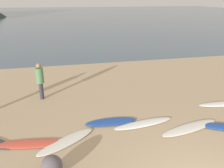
{
  "coord_description": "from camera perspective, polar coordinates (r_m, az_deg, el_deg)",
  "views": [
    {
      "loc": [
        -3.09,
        -3.25,
        4.35
      ],
      "look_at": [
        -0.88,
        6.34,
        0.6
      ],
      "focal_mm": 36.57,
      "sensor_mm": 36.0,
      "label": 1
    }
  ],
  "objects": [
    {
      "name": "ground_plane",
      "position": [
        14.31,
        0.13,
        2.75
      ],
      "size": [
        120.0,
        120.0,
        0.2
      ],
      "primitive_type": "cube",
      "color": "tan",
      "rests_on": "ground"
    },
    {
      "name": "surfboard_3",
      "position": [
        7.65,
        -11.35,
        -13.89
      ],
      "size": [
        2.04,
        1.56,
        0.08
      ],
      "primitive_type": "ellipsoid",
      "rotation": [
        0.0,
        0.0,
        0.57
      ],
      "color": "silver",
      "rests_on": "ground"
    },
    {
      "name": "surfboard_4",
      "position": [
        8.54,
        -0.24,
        -9.4
      ],
      "size": [
        1.92,
        0.62,
        0.09
      ],
      "primitive_type": "ellipsoid",
      "rotation": [
        0.0,
        0.0,
        -0.03
      ],
      "color": "#1E479E",
      "rests_on": "ground"
    },
    {
      "name": "person_0",
      "position": [
        10.6,
        -17.57,
        1.37
      ],
      "size": [
        0.34,
        0.34,
        1.68
      ],
      "rotation": [
        0.0,
        0.0,
        6.02
      ],
      "color": "#2D2D38",
      "rests_on": "ground"
    },
    {
      "name": "surfboard_8",
      "position": [
        10.96,
        25.99,
        -4.5
      ],
      "size": [
        2.23,
        0.62,
        0.1
      ],
      "primitive_type": "ellipsoid",
      "rotation": [
        0.0,
        0.0,
        -0.08
      ],
      "color": "white",
      "rests_on": "ground"
    },
    {
      "name": "surfboard_5",
      "position": [
        8.51,
        7.88,
        -9.74
      ],
      "size": [
        2.35,
        0.76,
        0.09
      ],
      "primitive_type": "ellipsoid",
      "rotation": [
        0.0,
        0.0,
        0.14
      ],
      "color": "white",
      "rests_on": "ground"
    },
    {
      "name": "ocean_water",
      "position": [
        65.56,
        -10.72,
        16.72
      ],
      "size": [
        140.0,
        100.0,
        0.01
      ],
      "primitive_type": "cube",
      "color": "#475B6B",
      "rests_on": "ground"
    },
    {
      "name": "surfboard_2",
      "position": [
        7.82,
        -19.12,
        -13.9
      ],
      "size": [
        2.64,
        0.88,
        0.08
      ],
      "primitive_type": "ellipsoid",
      "rotation": [
        0.0,
        0.0,
        -0.15
      ],
      "color": "#D84C38",
      "rests_on": "ground"
    },
    {
      "name": "beach_rock_near",
      "position": [
        6.44,
        -14.82,
        -19.16
      ],
      "size": [
        0.56,
        0.56,
        0.56
      ],
      "primitive_type": "sphere",
      "color": "#524C51",
      "rests_on": "ground"
    },
    {
      "name": "surfboard_6",
      "position": [
        8.64,
        18.86,
        -10.31
      ],
      "size": [
        2.47,
        1.07,
        0.09
      ],
      "primitive_type": "ellipsoid",
      "rotation": [
        0.0,
        0.0,
        0.24
      ],
      "color": "silver",
      "rests_on": "ground"
    }
  ]
}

